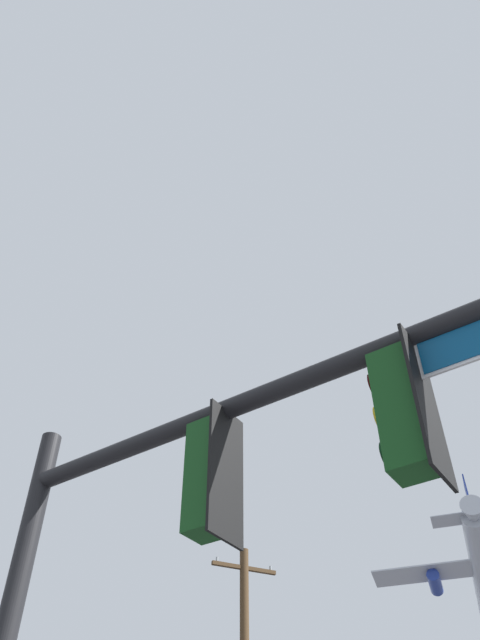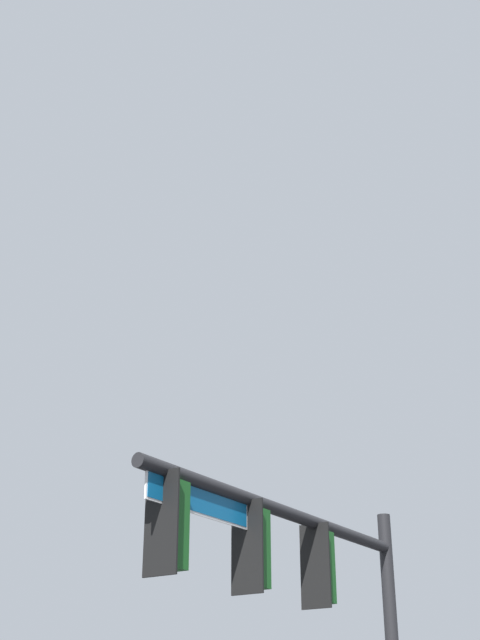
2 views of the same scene
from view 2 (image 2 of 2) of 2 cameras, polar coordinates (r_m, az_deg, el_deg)
signal_pole_near at (r=14.11m, az=4.14°, el=-16.15°), size 7.10×0.56×5.53m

